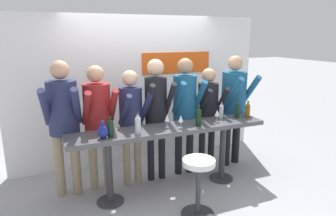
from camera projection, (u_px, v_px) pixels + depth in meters
ground_plane at (170, 189)px, 4.31m from camera, size 40.00×40.00×0.00m
back_wall at (141, 90)px, 5.16m from camera, size 4.37×0.12×2.48m
tasting_table at (170, 137)px, 4.11m from camera, size 2.77×0.49×0.94m
bar_stool at (198, 179)px, 3.58m from camera, size 0.41×0.41×0.74m
person_far_left at (63, 115)px, 3.91m from camera, size 0.53×0.64×1.85m
person_left at (98, 114)px, 4.11m from camera, size 0.46×0.57×1.77m
person_center_left at (131, 115)px, 4.25m from camera, size 0.44×0.56×1.69m
person_center at (156, 106)px, 4.35m from camera, size 0.39×0.54×1.84m
person_center_right at (185, 103)px, 4.56m from camera, size 0.43×0.56×1.83m
person_right at (208, 108)px, 4.74m from camera, size 0.39×0.51×1.67m
person_far_right at (234, 99)px, 4.91m from camera, size 0.54×0.65×1.84m
wine_bottle_0 at (221, 111)px, 4.48m from camera, size 0.07×0.07×0.25m
wine_bottle_1 at (138, 124)px, 3.78m from camera, size 0.08×0.08×0.27m
wine_bottle_2 at (248, 110)px, 4.52m from camera, size 0.07×0.07×0.25m
wine_bottle_3 at (237, 110)px, 4.50m from camera, size 0.06×0.06×0.28m
wine_bottle_4 at (111, 128)px, 3.65m from camera, size 0.08×0.08×0.26m
wine_bottle_5 at (199, 116)px, 4.10m from camera, size 0.08×0.08×0.29m
wine_glass_0 at (181, 119)px, 4.01m from camera, size 0.07×0.07×0.18m
wine_glass_1 at (167, 118)px, 4.04m from camera, size 0.07×0.07×0.18m
wine_glass_2 at (217, 113)px, 4.30m from camera, size 0.07×0.07×0.18m
decorative_vase at (103, 131)px, 3.61m from camera, size 0.13×0.13×0.22m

